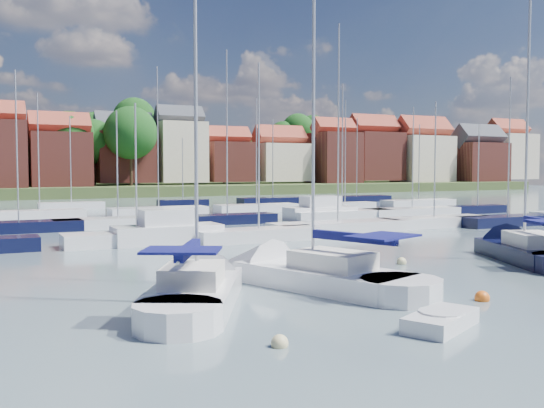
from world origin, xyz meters
TOP-DOWN VIEW (x-y plane):
  - ground at (0.00, 40.00)m, footprint 260.00×260.00m
  - sailboat_left at (-9.09, 3.04)m, footprint 7.39×10.57m
  - sailboat_centre at (-4.34, 4.21)m, footprint 6.93×12.00m
  - sailboat_navy at (10.18, 5.47)m, footprint 7.29×11.69m
  - tender at (-3.91, -4.20)m, footprint 3.23×2.51m
  - buoy_b at (-9.18, -3.69)m, footprint 0.49×0.49m
  - buoy_c at (-3.15, -0.39)m, footprint 0.53×0.53m
  - buoy_d at (0.18, -1.85)m, footprint 0.55×0.55m
  - buoy_e at (2.97, 6.37)m, footprint 0.50×0.50m
  - marina_field at (1.91, 35.15)m, footprint 79.62×41.41m
  - far_shore_town at (2.23, 132.67)m, footprint 212.46×90.00m

SIDE VIEW (x-z plane):
  - ground at x=0.00m, z-range 0.00..0.00m
  - buoy_b at x=-9.18m, z-range -0.24..0.24m
  - buoy_c at x=-3.15m, z-range -0.27..0.27m
  - buoy_d at x=0.18m, z-range -0.28..0.28m
  - buoy_e at x=2.97m, z-range -0.25..0.25m
  - tender at x=-3.91m, z-range -0.07..0.56m
  - sailboat_centre at x=-4.34m, z-range -7.56..8.27m
  - sailboat_navy at x=10.18m, z-range -7.57..8.28m
  - sailboat_left at x=-9.09m, z-range -6.80..7.52m
  - marina_field at x=1.91m, z-range -7.53..8.40m
  - far_shore_town at x=2.23m, z-range -6.53..15.74m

